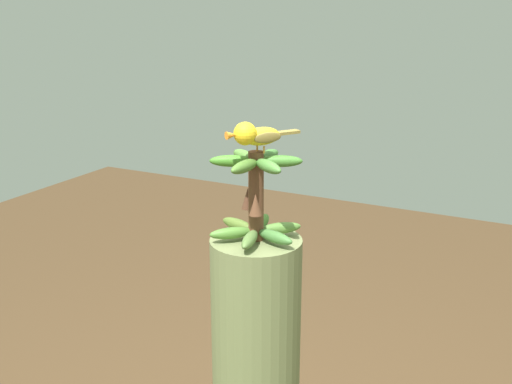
{
  "coord_description": "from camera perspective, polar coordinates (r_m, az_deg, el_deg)",
  "views": [
    {
      "loc": [
        -0.73,
        1.42,
        1.79
      ],
      "look_at": [
        0.0,
        0.0,
        1.31
      ],
      "focal_mm": 43.16,
      "sensor_mm": 36.0,
      "label": 1
    }
  ],
  "objects": [
    {
      "name": "perched_bird",
      "position": [
        1.61,
        -0.13,
        5.3
      ],
      "size": [
        0.14,
        0.2,
        0.09
      ],
      "color": "#C68933",
      "rests_on": "banana_bunch"
    },
    {
      "name": "banana_bunch",
      "position": [
        1.67,
        -0.03,
        -0.44
      ],
      "size": [
        0.26,
        0.26,
        0.25
      ],
      "color": "brown",
      "rests_on": "banana_tree"
    }
  ]
}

